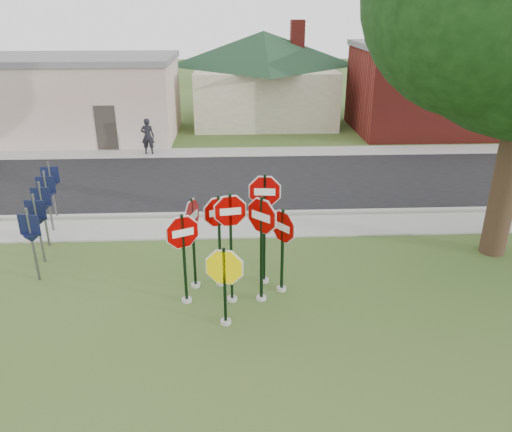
{
  "coord_description": "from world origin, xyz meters",
  "views": [
    {
      "loc": [
        0.09,
        -9.03,
        6.57
      ],
      "look_at": [
        0.61,
        2.0,
        1.89
      ],
      "focal_mm": 35.0,
      "sensor_mm": 36.0,
      "label": 1
    }
  ],
  "objects_px": {
    "stop_sign_center": "(231,233)",
    "stop_sign_yellow": "(225,278)",
    "pedestrian": "(148,136)",
    "stop_sign_left": "(183,247)"
  },
  "relations": [
    {
      "from": "stop_sign_center",
      "to": "stop_sign_yellow",
      "type": "bearing_deg",
      "value": -98.77
    },
    {
      "from": "stop_sign_center",
      "to": "pedestrian",
      "type": "relative_size",
      "value": 1.68
    },
    {
      "from": "stop_sign_yellow",
      "to": "pedestrian",
      "type": "distance_m",
      "value": 14.34
    },
    {
      "from": "stop_sign_left",
      "to": "pedestrian",
      "type": "relative_size",
      "value": 1.41
    },
    {
      "from": "stop_sign_center",
      "to": "stop_sign_left",
      "type": "bearing_deg",
      "value": -179.99
    },
    {
      "from": "stop_sign_center",
      "to": "stop_sign_left",
      "type": "height_order",
      "value": "stop_sign_center"
    },
    {
      "from": "stop_sign_left",
      "to": "pedestrian",
      "type": "height_order",
      "value": "stop_sign_left"
    },
    {
      "from": "pedestrian",
      "to": "stop_sign_yellow",
      "type": "bearing_deg",
      "value": 107.71
    },
    {
      "from": "stop_sign_center",
      "to": "pedestrian",
      "type": "distance_m",
      "value": 13.51
    },
    {
      "from": "stop_sign_yellow",
      "to": "stop_sign_center",
      "type": "bearing_deg",
      "value": 81.23
    }
  ]
}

